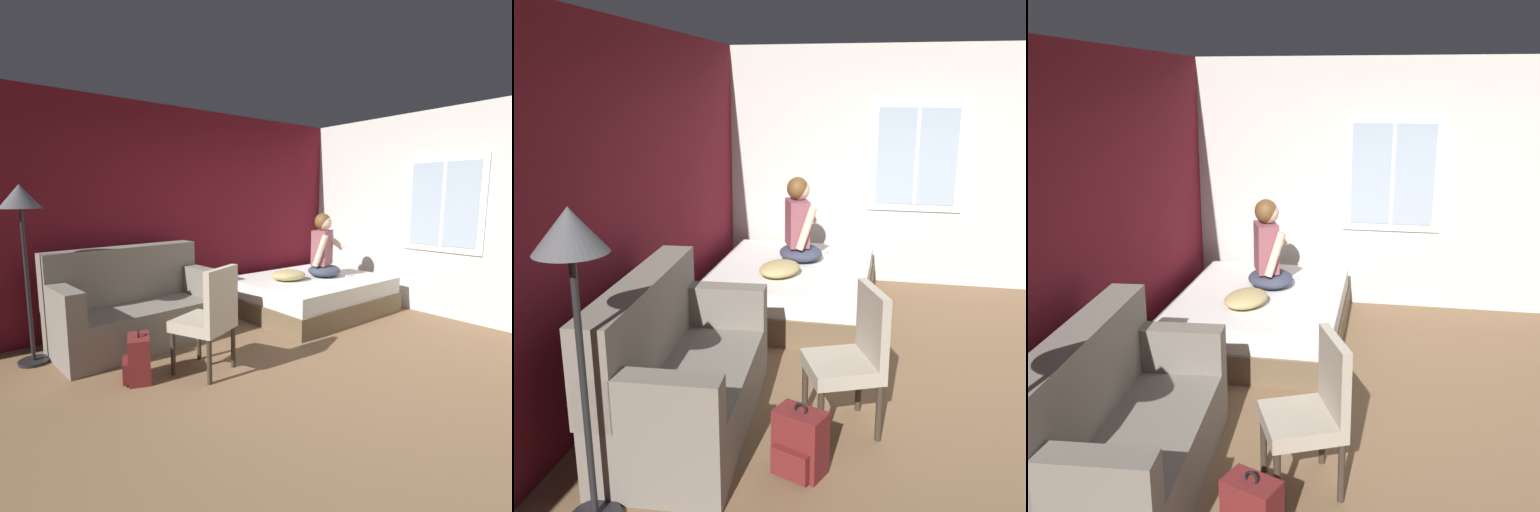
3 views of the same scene
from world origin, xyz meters
TOP-DOWN VIEW (x-y plane):
  - ground_plane at (0.00, 0.00)m, footprint 40.00×40.00m
  - wall_back_accent at (0.00, 2.64)m, footprint 9.98×0.16m
  - wall_side_with_window at (2.57, 0.01)m, footprint 0.19×6.51m
  - bed at (1.31, 1.60)m, footprint 1.96×1.58m
  - couch at (-1.05, 1.97)m, footprint 1.75×0.93m
  - side_chair at (-0.83, 0.83)m, footprint 0.60×0.60m
  - person_seated at (1.51, 1.57)m, footprint 0.64×0.60m
  - backpack at (-1.40, 1.09)m, footprint 0.32×0.35m
  - throw_pillow at (0.93, 1.66)m, footprint 0.56×0.49m
  - cell_phone at (1.80, 1.33)m, footprint 0.15×0.09m
  - floor_lamp at (-2.04, 2.08)m, footprint 0.36×0.36m

SIDE VIEW (x-z plane):
  - ground_plane at x=0.00m, z-range 0.00..0.00m
  - backpack at x=-1.40m, z-range -0.04..0.42m
  - bed at x=1.31m, z-range 0.00..0.48m
  - couch at x=-1.05m, z-range -0.13..0.91m
  - cell_phone at x=1.80m, z-range 0.48..0.49m
  - side_chair at x=-0.83m, z-range 0.04..1.02m
  - throw_pillow at x=0.93m, z-range 0.48..0.62m
  - person_seated at x=1.51m, z-range 0.40..1.27m
  - wall_back_accent at x=0.00m, z-range 0.00..2.70m
  - wall_side_with_window at x=2.57m, z-range 0.00..2.70m
  - floor_lamp at x=-2.04m, z-range 0.58..2.28m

